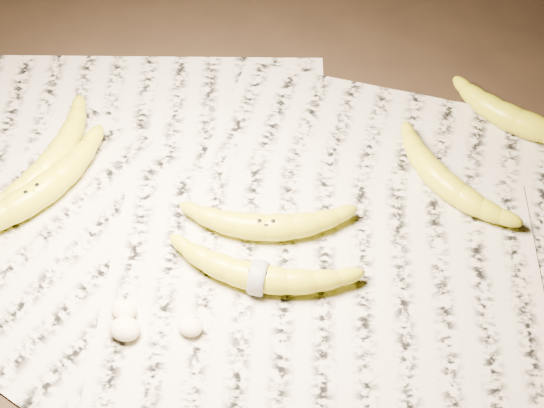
% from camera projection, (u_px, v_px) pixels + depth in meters
% --- Properties ---
extents(ground, '(3.00, 3.00, 0.00)m').
position_uv_depth(ground, '(240.00, 252.00, 0.99)').
color(ground, black).
rests_on(ground, ground).
extents(newspaper_patch, '(0.90, 0.70, 0.01)m').
position_uv_depth(newspaper_patch, '(233.00, 227.00, 1.01)').
color(newspaper_patch, beige).
rests_on(newspaper_patch, ground).
extents(banana_left_a, '(0.18, 0.24, 0.04)m').
position_uv_depth(banana_left_a, '(33.00, 195.00, 1.01)').
color(banana_left_a, yellow).
rests_on(banana_left_a, newspaper_patch).
extents(banana_left_b, '(0.09, 0.20, 0.04)m').
position_uv_depth(banana_left_b, '(56.00, 155.00, 1.05)').
color(banana_left_b, yellow).
rests_on(banana_left_b, newspaper_patch).
extents(banana_center, '(0.21, 0.10, 0.04)m').
position_uv_depth(banana_center, '(266.00, 226.00, 0.98)').
color(banana_center, yellow).
rests_on(banana_center, newspaper_patch).
extents(banana_taped, '(0.22, 0.07, 0.04)m').
position_uv_depth(banana_taped, '(258.00, 276.00, 0.93)').
color(banana_taped, yellow).
rests_on(banana_taped, newspaper_patch).
extents(banana_upper_a, '(0.18, 0.16, 0.04)m').
position_uv_depth(banana_upper_a, '(443.00, 180.00, 1.03)').
color(banana_upper_a, yellow).
rests_on(banana_upper_a, newspaper_patch).
extents(banana_upper_b, '(0.20, 0.12, 0.04)m').
position_uv_depth(banana_upper_b, '(519.00, 120.00, 1.09)').
color(banana_upper_b, yellow).
rests_on(banana_upper_b, newspaper_patch).
extents(measuring_tape, '(0.01, 0.05, 0.05)m').
position_uv_depth(measuring_tape, '(258.00, 276.00, 0.93)').
color(measuring_tape, white).
rests_on(measuring_tape, newspaper_patch).
extents(flesh_chunk_a, '(0.04, 0.03, 0.02)m').
position_uv_depth(flesh_chunk_a, '(125.00, 327.00, 0.90)').
color(flesh_chunk_a, beige).
rests_on(flesh_chunk_a, newspaper_patch).
extents(flesh_chunk_b, '(0.03, 0.03, 0.02)m').
position_uv_depth(flesh_chunk_b, '(124.00, 309.00, 0.92)').
color(flesh_chunk_b, beige).
rests_on(flesh_chunk_b, newspaper_patch).
extents(flesh_chunk_c, '(0.03, 0.03, 0.02)m').
position_uv_depth(flesh_chunk_c, '(190.00, 325.00, 0.90)').
color(flesh_chunk_c, beige).
rests_on(flesh_chunk_c, newspaper_patch).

